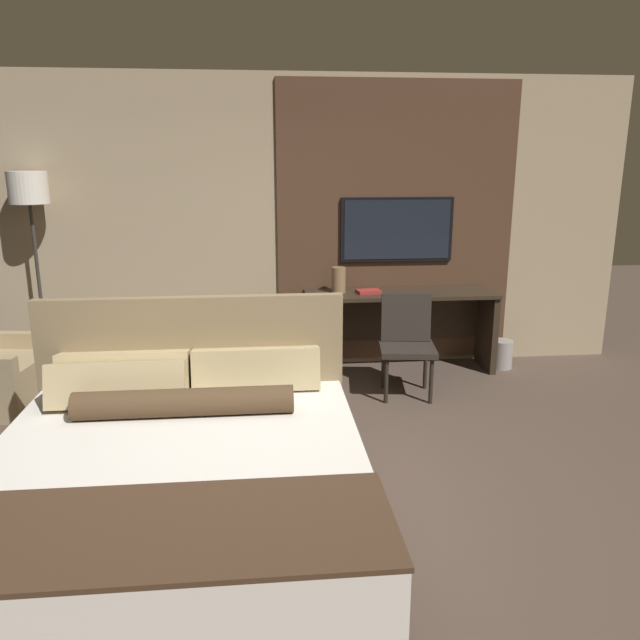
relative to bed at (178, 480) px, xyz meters
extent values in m
plane|color=#4C3D33|center=(0.50, 0.31, -0.32)|extent=(16.00, 16.00, 0.00)
cube|color=tan|center=(0.50, 2.91, 1.08)|extent=(7.20, 0.06, 2.80)
cube|color=#4C3323|center=(1.82, 2.87, 1.08)|extent=(2.32, 0.03, 2.70)
cube|color=#33281E|center=(0.01, -0.12, -0.21)|extent=(1.95, 2.04, 0.22)
cube|color=silver|center=(0.01, -0.12, 0.06)|extent=(2.01, 2.11, 0.30)
cube|color=#422D1E|center=(0.01, -0.81, 0.22)|extent=(2.03, 0.74, 0.02)
cube|color=#7F6B4C|center=(0.01, 0.97, 0.25)|extent=(2.05, 0.08, 1.13)
cube|color=tan|center=(-0.42, 0.83, 0.35)|extent=(0.85, 0.23, 0.31)
cube|color=tan|center=(0.44, 0.83, 0.35)|extent=(0.85, 0.23, 0.31)
cube|color=tan|center=(-0.42, 0.62, 0.35)|extent=(0.85, 0.25, 0.32)
cylinder|color=#4C3823|center=(0.01, 0.41, 0.29)|extent=(1.31, 0.17, 0.17)
cube|color=#2D2319|center=(1.82, 2.59, 0.46)|extent=(1.82, 0.51, 0.03)
cube|color=#2D2319|center=(0.94, 2.59, 0.06)|extent=(0.06, 0.46, 0.75)
cube|color=#2D2319|center=(2.70, 2.59, 0.06)|extent=(0.06, 0.46, 0.75)
cube|color=#2D2319|center=(1.82, 2.82, 0.14)|extent=(1.70, 0.02, 0.38)
cube|color=black|center=(1.82, 2.83, 1.04)|extent=(1.10, 0.04, 0.62)
cube|color=black|center=(1.82, 2.81, 1.04)|extent=(1.04, 0.01, 0.57)
cube|color=#28231E|center=(1.74, 1.91, 0.11)|extent=(0.53, 0.51, 0.05)
cube|color=#28231E|center=(1.76, 2.11, 0.35)|extent=(0.45, 0.16, 0.42)
cylinder|color=black|center=(1.52, 1.76, -0.11)|extent=(0.04, 0.04, 0.40)
cylinder|color=black|center=(1.90, 1.71, -0.11)|extent=(0.04, 0.04, 0.40)
cylinder|color=black|center=(1.57, 2.12, -0.11)|extent=(0.04, 0.04, 0.40)
cylinder|color=black|center=(1.95, 2.07, -0.11)|extent=(0.04, 0.04, 0.40)
cube|color=#998460|center=(-1.71, 2.39, -0.04)|extent=(0.77, 0.20, 0.54)
cylinder|color=#282623|center=(-1.53, 2.65, -0.30)|extent=(0.28, 0.28, 0.03)
cylinder|color=#332D28|center=(-1.53, 2.65, 0.53)|extent=(0.03, 0.03, 1.68)
cylinder|color=silver|center=(-1.53, 2.65, 1.47)|extent=(0.34, 0.34, 0.28)
cylinder|color=#846647|center=(1.23, 2.63, 0.59)|extent=(0.13, 0.13, 0.24)
cube|color=maroon|center=(1.51, 2.58, 0.49)|extent=(0.24, 0.18, 0.03)
cylinder|color=gray|center=(2.86, 2.57, -0.18)|extent=(0.22, 0.22, 0.28)
camera|label=1|loc=(0.47, -3.15, 1.71)|focal=35.00mm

